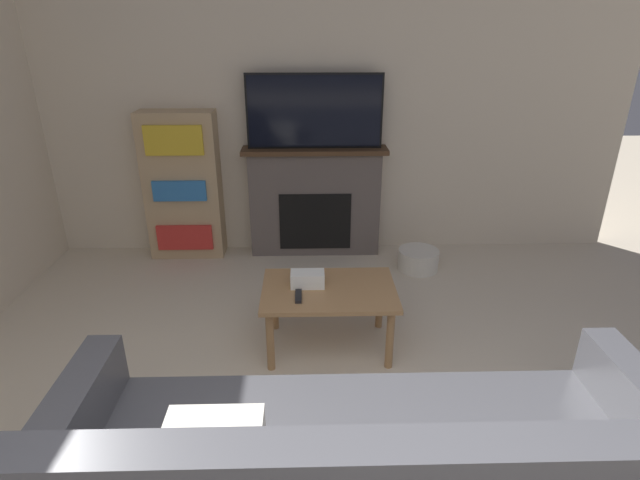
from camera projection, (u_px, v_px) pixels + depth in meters
The scene contains 8 objects.
wall_back at pixel (310, 107), 4.44m from camera, with size 5.76×0.06×2.70m.
fireplace at pixel (315, 201), 4.65m from camera, with size 1.30×0.28×1.01m.
tv at pixel (315, 111), 4.30m from camera, with size 1.18×0.03×0.64m.
coffee_table at pixel (329, 297), 3.27m from camera, with size 0.87×0.59×0.45m.
tissue_box at pixel (308, 279), 3.25m from camera, with size 0.22×0.12×0.10m.
remote_control at pixel (298, 296), 3.13m from camera, with size 0.04×0.15×0.02m.
bookshelf at pixel (183, 186), 4.53m from camera, with size 0.67×0.29×1.35m.
storage_basket at pixel (418, 260), 4.46m from camera, with size 0.36×0.36×0.18m.
Camera 1 is at (-0.03, -0.68, 2.03)m, focal length 28.00 mm.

